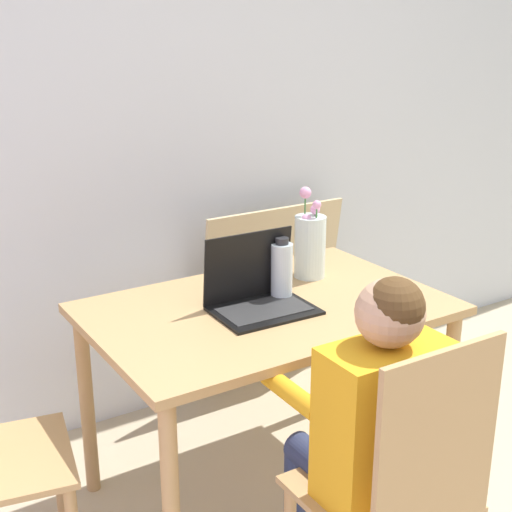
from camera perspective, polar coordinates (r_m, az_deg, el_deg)
name	(u,v)px	position (r m, az deg, el deg)	size (l,w,h in m)	color
wall_back	(160,121)	(2.94, -7.68, 10.64)	(6.40, 0.05, 2.50)	silver
dining_table	(268,329)	(2.44, 0.93, -5.85)	(1.18, 0.78, 0.73)	tan
chair_occupied	(398,494)	(1.97, 11.32, -18.18)	(0.41, 0.41, 0.93)	tan
person_seated	(371,413)	(1.95, 9.22, -12.29)	(0.35, 0.43, 1.05)	orange
laptop	(257,292)	(2.36, 0.10, -2.87)	(0.33, 0.25, 0.25)	black
flower_vase	(310,244)	(2.63, 4.33, 0.96)	(0.12, 0.12, 0.34)	silver
water_bottle	(282,270)	(2.42, 2.07, -1.14)	(0.07, 0.07, 0.22)	silver
cardboard_panel	(270,297)	(3.26, 1.11, -3.33)	(0.70, 0.14, 0.87)	tan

